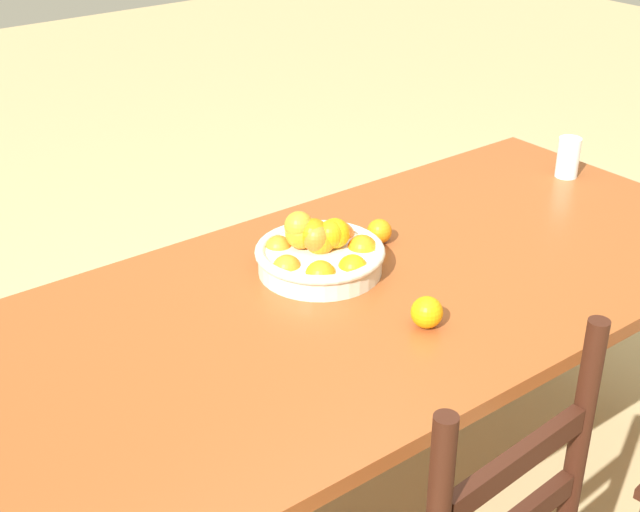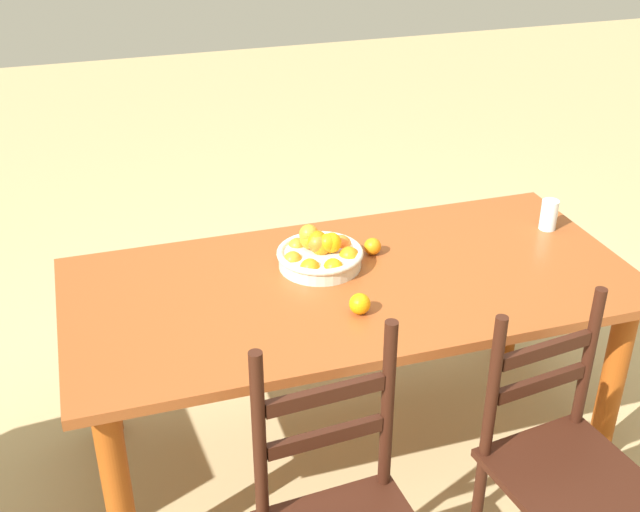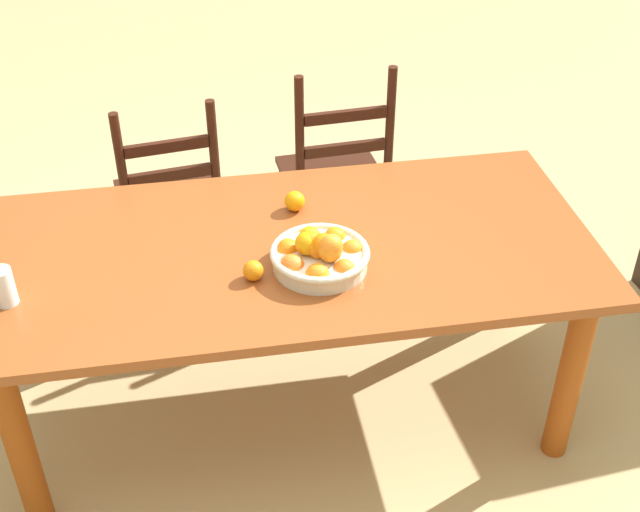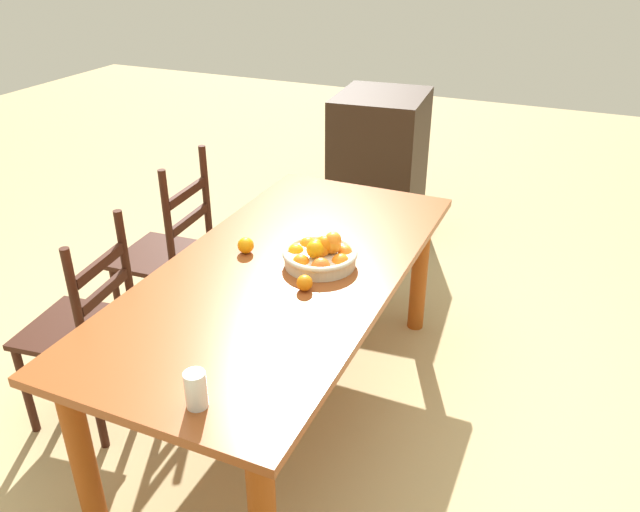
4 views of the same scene
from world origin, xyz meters
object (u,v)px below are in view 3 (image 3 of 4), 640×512
(chair_near_window, at_px, (170,205))
(orange_loose_0, at_px, (253,271))
(chair_by_cabinet, at_px, (335,180))
(orange_loose_1, at_px, (295,201))
(dining_table, at_px, (290,272))
(drinking_glass, at_px, (4,287))
(fruit_bowl, at_px, (320,254))

(chair_near_window, distance_m, orange_loose_0, 1.00)
(chair_by_cabinet, bearing_deg, orange_loose_1, 63.14)
(dining_table, relative_size, chair_by_cabinet, 1.94)
(orange_loose_0, xyz_separation_m, orange_loose_1, (0.18, 0.36, 0.00))
(drinking_glass, bearing_deg, fruit_bowl, 0.87)
(chair_near_window, distance_m, drinking_glass, 1.07)
(fruit_bowl, bearing_deg, orange_loose_1, 94.63)
(chair_near_window, bearing_deg, drinking_glass, 55.09)
(orange_loose_1, bearing_deg, dining_table, -103.54)
(chair_near_window, distance_m, fruit_bowl, 1.05)
(chair_near_window, bearing_deg, dining_table, 109.22)
(fruit_bowl, relative_size, orange_loose_0, 4.89)
(orange_loose_0, bearing_deg, drinking_glass, 179.22)
(chair_near_window, bearing_deg, orange_loose_0, 97.85)
(chair_by_cabinet, xyz_separation_m, orange_loose_0, (-0.44, -0.97, 0.30))
(orange_loose_0, xyz_separation_m, drinking_glass, (-0.72, 0.01, 0.03))
(dining_table, xyz_separation_m, chair_by_cabinet, (0.31, 0.81, -0.16))
(dining_table, relative_size, orange_loose_0, 31.23)
(fruit_bowl, height_order, orange_loose_0, fruit_bowl)
(dining_table, distance_m, orange_loose_1, 0.25)
(fruit_bowl, bearing_deg, chair_by_cabinet, 76.27)
(drinking_glass, bearing_deg, chair_near_window, 62.71)
(dining_table, distance_m, orange_loose_0, 0.25)
(chair_near_window, bearing_deg, chair_by_cabinet, 177.17)
(orange_loose_0, bearing_deg, orange_loose_1, 63.41)
(chair_by_cabinet, height_order, drinking_glass, chair_by_cabinet)
(dining_table, relative_size, fruit_bowl, 6.38)
(chair_near_window, relative_size, orange_loose_1, 13.69)
(chair_near_window, height_order, orange_loose_1, chair_near_window)
(orange_loose_1, xyz_separation_m, drinking_glass, (-0.90, -0.35, 0.02))
(dining_table, distance_m, chair_by_cabinet, 0.88)
(chair_near_window, relative_size, drinking_glass, 8.02)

